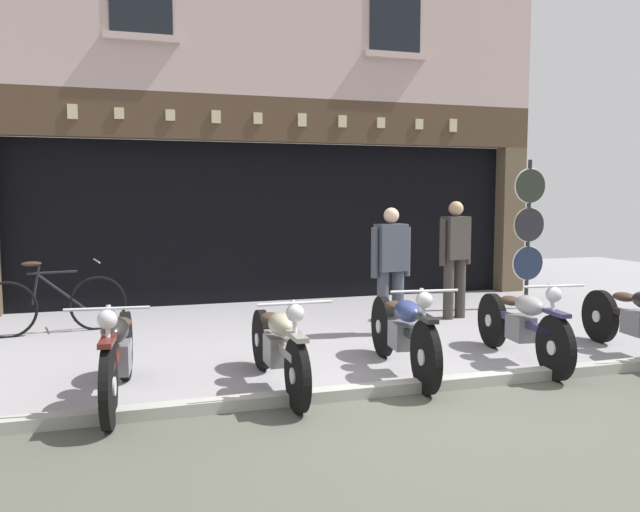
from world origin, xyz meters
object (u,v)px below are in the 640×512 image
motorcycle_center (403,331)px  tyre_sign_pole (529,226)px  motorcycle_left (117,352)px  shopkeeper_center (455,254)px  salesman_left (391,265)px  motorcycle_center_right (522,323)px  leaning_bicycle (53,304)px  advert_board_near (152,192)px  motorcycle_center_left (278,344)px  motorcycle_right (639,318)px

motorcycle_center → tyre_sign_pole: bearing=-134.0°
motorcycle_left → tyre_sign_pole: bearing=-149.1°
motorcycle_left → shopkeeper_center: shopkeeper_center is taller
salesman_left → shopkeeper_center: size_ratio=0.96×
motorcycle_center_right → salesman_left: size_ratio=1.23×
leaning_bicycle → tyre_sign_pole: bearing=78.1°
salesman_left → tyre_sign_pole: tyre_sign_pole is taller
advert_board_near → tyre_sign_pole: bearing=-19.8°
motorcycle_left → motorcycle_center_left: bearing=-176.4°
motorcycle_center_right → leaning_bicycle: size_ratio=1.11×
shopkeeper_center → motorcycle_center: bearing=38.5°
motorcycle_center → motorcycle_right: motorcycle_center is taller
motorcycle_left → advert_board_near: bearing=-90.7°
motorcycle_center_right → tyre_sign_pole: tyre_sign_pole is taller
motorcycle_left → salesman_left: (3.27, 1.76, 0.45)m
shopkeeper_center → advert_board_near: advert_board_near is taller
motorcycle_left → advert_board_near: advert_board_near is taller
motorcycle_left → motorcycle_center: motorcycle_center is taller
motorcycle_center → shopkeeper_center: size_ratio=1.20×
advert_board_near → shopkeeper_center: bearing=-30.2°
motorcycle_right → salesman_left: size_ratio=1.22×
motorcycle_left → motorcycle_center_left: size_ratio=1.02×
shopkeeper_center → motorcycle_left: bearing=15.4°
motorcycle_left → tyre_sign_pole: size_ratio=0.87×
motorcycle_right → tyre_sign_pole: size_ratio=0.85×
motorcycle_center_right → leaning_bicycle: bearing=-24.6°
motorcycle_left → motorcycle_center_right: 4.04m
motorcycle_center_left → shopkeeper_center: bearing=-141.8°
motorcycle_center_left → tyre_sign_pole: 5.55m
shopkeeper_center → advert_board_near: 4.76m
salesman_left → shopkeeper_center: bearing=-159.2°
tyre_sign_pole → salesman_left: bearing=-158.6°
motorcycle_center → motorcycle_right: 2.74m
advert_board_near → leaning_bicycle: advert_board_near is taller
motorcycle_center_right → tyre_sign_pole: size_ratio=0.86×
tyre_sign_pole → advert_board_near: 5.88m
motorcycle_center → salesman_left: bearing=-103.1°
motorcycle_center → salesman_left: 1.84m
motorcycle_left → motorcycle_center: size_ratio=0.99×
motorcycle_right → shopkeeper_center: shopkeeper_center is taller
tyre_sign_pole → motorcycle_right: bearing=-102.3°
salesman_left → motorcycle_left: bearing=20.3°
shopkeeper_center → tyre_sign_pole: bearing=-178.8°
motorcycle_right → advert_board_near: 7.04m
tyre_sign_pole → leaning_bicycle: 6.90m
motorcycle_center_left → leaning_bicycle: 3.80m
advert_board_near → leaning_bicycle: bearing=-127.1°
motorcycle_left → tyre_sign_pole: tyre_sign_pole is taller
motorcycle_center_left → motorcycle_center_right: 2.66m
salesman_left → tyre_sign_pole: 3.00m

